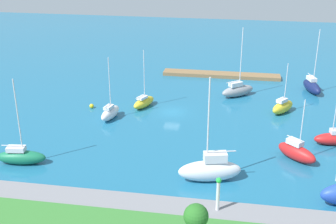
{
  "coord_description": "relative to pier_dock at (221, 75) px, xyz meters",
  "views": [
    {
      "loc": [
        -10.44,
        65.67,
        27.68
      ],
      "look_at": [
        0.0,
        3.65,
        1.5
      ],
      "focal_mm": 47.74,
      "sensor_mm": 36.0,
      "label": 1
    }
  ],
  "objects": [
    {
      "name": "sailboat_yellow_lone_north",
      "position": [
        11.72,
        18.53,
        0.54
      ],
      "size": [
        3.6,
        5.35,
        9.61
      ],
      "rotation": [
        0.0,
        0.0,
        4.3
      ],
      "color": "yellow",
      "rests_on": "water"
    },
    {
      "name": "park_tree_center",
      "position": [
        -0.62,
        52.74,
        3.62
      ],
      "size": [
        2.25,
        2.25,
        3.85
      ],
      "color": "brown",
      "rests_on": "shoreline_park"
    },
    {
      "name": "sailboat_red_inner_mooring",
      "position": [
        -16.88,
        27.7,
        0.6
      ],
      "size": [
        5.59,
        2.85,
        8.55
      ],
      "rotation": [
        0.0,
        0.0,
        0.19
      ],
      "color": "red",
      "rests_on": "water"
    },
    {
      "name": "sailboat_white_by_breakwater",
      "position": [
        -0.94,
        39.92,
        1.13
      ],
      "size": [
        7.73,
        3.98,
        12.78
      ],
      "rotation": [
        0.0,
        0.0,
        0.25
      ],
      "color": "white",
      "rests_on": "water"
    },
    {
      "name": "harbor_beacon",
      "position": [
        -2.27,
        47.37,
        2.95
      ],
      "size": [
        0.56,
        0.56,
        3.73
      ],
      "color": "silver",
      "rests_on": "breakwater"
    },
    {
      "name": "pier_dock",
      "position": [
        0.0,
        0.0,
        0.0
      ],
      "size": [
        23.13,
        2.91,
        0.69
      ],
      "primitive_type": "cube",
      "color": "olive",
      "rests_on": "ground"
    },
    {
      "name": "sailboat_navy_west_end",
      "position": [
        -16.59,
        6.48,
        0.82
      ],
      "size": [
        3.61,
        6.48,
        11.49
      ],
      "rotation": [
        0.0,
        0.0,
        1.87
      ],
      "color": "#141E4C",
      "rests_on": "water"
    },
    {
      "name": "sailboat_red_center_basin",
      "position": [
        -11.43,
        33.05,
        0.78
      ],
      "size": [
        5.43,
        5.17,
        8.34
      ],
      "rotation": [
        0.0,
        0.0,
        2.41
      ],
      "color": "red",
      "rests_on": "water"
    },
    {
      "name": "water",
      "position": [
        6.8,
        19.95,
        -0.34
      ],
      "size": [
        160.0,
        160.0,
        0.0
      ],
      "primitive_type": "plane",
      "color": "#1E668C",
      "rests_on": "ground"
    },
    {
      "name": "sailboat_gray_lone_south",
      "position": [
        -3.44,
        10.83,
        0.8
      ],
      "size": [
        6.3,
        5.49,
        12.17
      ],
      "rotation": [
        0.0,
        0.0,
        3.8
      ],
      "color": "gray",
      "rests_on": "water"
    },
    {
      "name": "mooring_buoy_yellow",
      "position": [
        20.11,
        20.43,
        0.02
      ],
      "size": [
        0.72,
        0.72,
        0.72
      ],
      "primitive_type": "sphere",
      "color": "yellow",
      "rests_on": "water"
    },
    {
      "name": "sailboat_yellow_far_south",
      "position": [
        -10.76,
        17.28,
        0.72
      ],
      "size": [
        4.42,
        5.06,
        8.16
      ],
      "rotation": [
        0.0,
        0.0,
        4.06
      ],
      "color": "yellow",
      "rests_on": "water"
    },
    {
      "name": "sailboat_white_mid_basin",
      "position": [
        15.81,
        24.16,
        0.66
      ],
      "size": [
        2.62,
        5.26,
        9.78
      ],
      "rotation": [
        0.0,
        0.0,
        4.51
      ],
      "color": "white",
      "rests_on": "water"
    },
    {
      "name": "sailboat_green_near_pier",
      "position": [
        22.84,
        39.81,
        0.67
      ],
      "size": [
        6.44,
        2.76,
        11.24
      ],
      "rotation": [
        0.0,
        0.0,
        3.27
      ],
      "color": "#19724C",
      "rests_on": "water"
    },
    {
      "name": "breakwater",
      "position": [
        6.8,
        47.37,
        0.23
      ],
      "size": [
        70.95,
        3.27,
        1.15
      ],
      "primitive_type": "cube",
      "color": "gray",
      "rests_on": "ground"
    }
  ]
}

